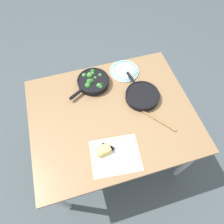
% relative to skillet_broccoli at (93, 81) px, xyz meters
% --- Properties ---
extents(ground_plane, '(14.00, 14.00, 0.00)m').
position_rel_skillet_broccoli_xyz_m(ground_plane, '(-0.07, 0.30, -0.79)').
color(ground_plane, '#424C51').
extents(dining_table_red, '(1.19, 0.97, 0.75)m').
position_rel_skillet_broccoli_xyz_m(dining_table_red, '(-0.07, 0.30, -0.11)').
color(dining_table_red, olive).
rests_on(dining_table_red, ground_plane).
extents(skillet_broccoli, '(0.34, 0.25, 0.08)m').
position_rel_skillet_broccoli_xyz_m(skillet_broccoli, '(0.00, 0.00, 0.00)').
color(skillet_broccoli, black).
rests_on(skillet_broccoli, dining_table_red).
extents(skillet_eggs, '(0.26, 0.38, 0.05)m').
position_rel_skillet_broccoli_xyz_m(skillet_eggs, '(-0.33, 0.23, -0.01)').
color(skillet_eggs, black).
rests_on(skillet_eggs, dining_table_red).
extents(wooden_spoon, '(0.25, 0.31, 0.02)m').
position_rel_skillet_broccoli_xyz_m(wooden_spoon, '(-0.31, 0.38, -0.02)').
color(wooden_spoon, '#996B42').
rests_on(wooden_spoon, dining_table_red).
extents(parchment_sheet, '(0.34, 0.29, 0.00)m').
position_rel_skillet_broccoli_xyz_m(parchment_sheet, '(-0.00, 0.61, -0.03)').
color(parchment_sheet, silver).
rests_on(parchment_sheet, dining_table_red).
extents(grater_knife, '(0.21, 0.18, 0.02)m').
position_rel_skillet_broccoli_xyz_m(grater_knife, '(-0.01, 0.57, -0.02)').
color(grater_knife, silver).
rests_on(grater_knife, dining_table_red).
extents(cheese_block, '(0.10, 0.07, 0.05)m').
position_rel_skillet_broccoli_xyz_m(cheese_block, '(0.07, 0.56, -0.01)').
color(cheese_block, '#EACC66').
rests_on(cheese_block, dining_table_red).
extents(dinner_plate_stack, '(0.24, 0.24, 0.03)m').
position_rel_skillet_broccoli_xyz_m(dinner_plate_stack, '(-0.28, -0.05, -0.02)').
color(dinner_plate_stack, white).
rests_on(dinner_plate_stack, dining_table_red).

